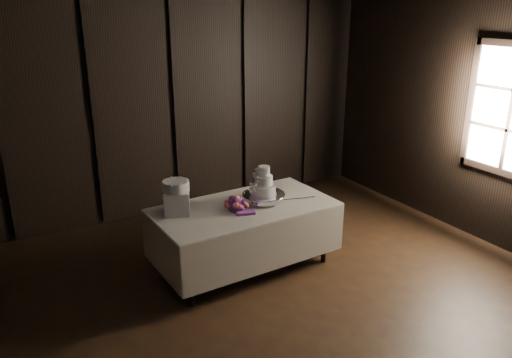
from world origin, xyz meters
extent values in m
cube|color=black|center=(0.00, 0.00, -0.02)|extent=(6.04, 7.04, 0.04)
cube|color=black|center=(0.00, 3.52, 1.50)|extent=(6.04, 0.04, 3.04)
cube|color=black|center=(2.97, 0.50, 1.70)|extent=(0.06, 1.16, 1.56)
cube|color=silver|center=(0.00, 1.47, 0.76)|extent=(2.03, 1.13, 0.01)
cube|color=white|center=(0.00, 1.47, 0.35)|extent=(1.87, 1.00, 0.71)
cylinder|color=silver|center=(0.26, 1.49, 0.81)|extent=(0.59, 0.59, 0.09)
cylinder|color=white|center=(0.26, 1.49, 0.90)|extent=(0.27, 0.27, 0.11)
cylinder|color=white|center=(0.26, 1.49, 1.01)|extent=(0.20, 0.20, 0.11)
cylinder|color=white|center=(0.26, 1.49, 1.12)|extent=(0.13, 0.13, 0.11)
cube|color=white|center=(-0.71, 1.65, 0.89)|extent=(0.34, 0.34, 0.25)
cylinder|color=white|center=(-0.71, 1.65, 1.07)|extent=(0.32, 0.32, 0.11)
cube|color=silver|center=(0.61, 1.36, 0.77)|extent=(0.36, 0.14, 0.01)
camera|label=1|loc=(-2.36, -3.02, 2.86)|focal=35.00mm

